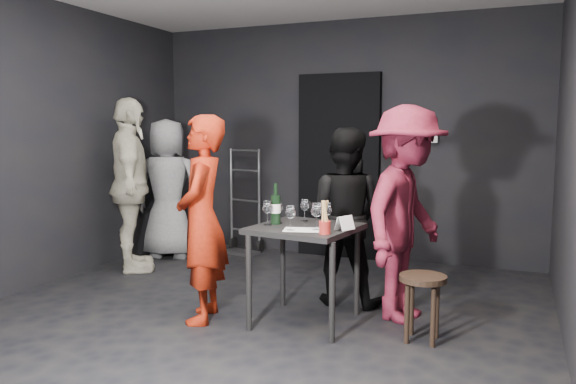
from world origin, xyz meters
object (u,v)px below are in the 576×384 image
at_px(hand_truck, 244,234).
at_px(man_maroon, 407,202).
at_px(woman_black, 343,217).
at_px(stool, 423,290).
at_px(bystander_cream, 130,168).
at_px(tasting_table, 305,239).
at_px(breadstick_cup, 325,218).
at_px(server_red, 202,213).
at_px(bystander_grey, 168,185).
at_px(wine_bottle, 276,208).

relative_size(hand_truck, man_maroon, 0.68).
bearing_deg(hand_truck, woman_black, -30.32).
height_order(stool, bystander_cream, bystander_cream).
distance_m(tasting_table, woman_black, 0.61).
bearing_deg(bystander_cream, breadstick_cup, -151.68).
relative_size(server_red, woman_black, 1.13).
height_order(bystander_grey, breadstick_cup, bystander_grey).
height_order(hand_truck, wine_bottle, hand_truck).
bearing_deg(breadstick_cup, wine_bottle, 153.17).
relative_size(hand_truck, tasting_table, 1.66).
distance_m(bystander_cream, breadstick_cup, 2.68).
height_order(tasting_table, stool, tasting_table).
distance_m(bystander_cream, wine_bottle, 2.14).
distance_m(woman_black, bystander_grey, 2.51).
relative_size(bystander_grey, wine_bottle, 5.37).
bearing_deg(stool, tasting_table, 176.90).
height_order(woman_black, bystander_grey, bystander_grey).
height_order(stool, man_maroon, man_maroon).
distance_m(tasting_table, man_maroon, 0.83).
bearing_deg(stool, server_red, -173.30).
distance_m(tasting_table, bystander_grey, 2.68).
height_order(server_red, woman_black, server_red).
xyz_separation_m(woman_black, bystander_grey, (-2.35, 0.88, 0.10)).
xyz_separation_m(bystander_grey, breadstick_cup, (2.47, -1.72, 0.02)).
bearing_deg(woman_black, man_maroon, 158.61).
bearing_deg(man_maroon, server_red, 125.13).
distance_m(server_red, bystander_grey, 2.26).
relative_size(man_maroon, breadstick_cup, 7.29).
xyz_separation_m(stool, breadstick_cup, (-0.65, -0.20, 0.50)).
xyz_separation_m(tasting_table, breadstick_cup, (0.24, -0.25, 0.21)).
distance_m(bystander_cream, bystander_grey, 0.72).
xyz_separation_m(woman_black, wine_bottle, (-0.36, -0.59, 0.13)).
bearing_deg(woman_black, bystander_grey, -21.47).
xyz_separation_m(hand_truck, wine_bottle, (1.31, -2.03, 0.65)).
height_order(hand_truck, breadstick_cup, hand_truck).
bearing_deg(hand_truck, breadstick_cup, -41.44).
height_order(woman_black, bystander_cream, bystander_cream).
bearing_deg(bystander_grey, man_maroon, 145.89).
relative_size(tasting_table, man_maroon, 0.41).
xyz_separation_m(wine_bottle, breadstick_cup, (0.48, -0.24, -0.01)).
xyz_separation_m(stool, woman_black, (-0.77, 0.64, 0.37)).
relative_size(server_red, breadstick_cup, 6.66).
distance_m(man_maroon, wine_bottle, 1.01).
xyz_separation_m(tasting_table, bystander_grey, (-2.23, 1.47, 0.19)).
distance_m(hand_truck, woman_black, 2.26).
bearing_deg(tasting_table, server_red, -162.23).
bearing_deg(stool, hand_truck, 139.66).
height_order(hand_truck, woman_black, woman_black).
bearing_deg(tasting_table, wine_bottle, -178.98).
bearing_deg(wine_bottle, woman_black, 58.33).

